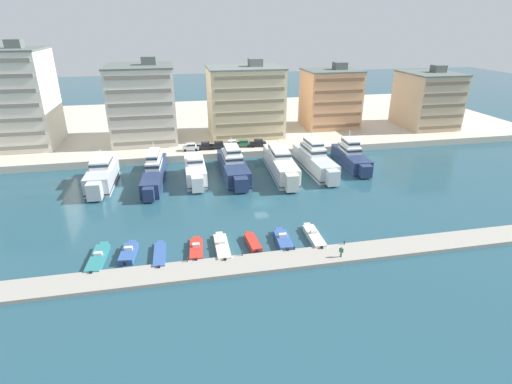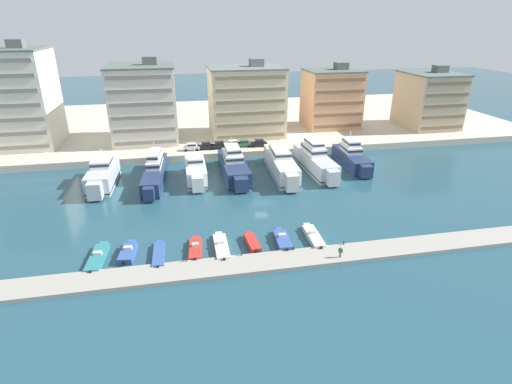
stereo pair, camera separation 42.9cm
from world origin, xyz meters
TOP-DOWN VIEW (x-y plane):
  - ground_plane at (0.00, 0.00)m, footprint 400.00×400.00m
  - quay_promenade at (0.00, 61.49)m, footprint 180.00×70.00m
  - pier_dock at (0.00, -20.00)m, footprint 120.00×4.62m
  - yacht_silver_far_left at (-30.25, 14.99)m, footprint 5.29×17.25m
  - yacht_navy_left at (-19.77, 15.41)m, footprint 5.08×22.67m
  - yacht_white_mid_left at (-11.23, 14.17)m, footprint 4.22×15.36m
  - yacht_navy_center_left at (-2.91, 15.62)m, footprint 5.04×20.98m
  - yacht_ivory_center at (7.43, 14.23)m, footprint 5.36×22.62m
  - yacht_silver_center_right at (15.61, 14.96)m, footprint 5.11×21.21m
  - yacht_navy_mid_right at (25.09, 16.52)m, footprint 5.17×18.27m
  - motorboat_teal_far_left at (-26.88, -14.28)m, footprint 2.59×8.30m
  - motorboat_blue_left at (-22.68, -13.96)m, footprint 2.51×6.11m
  - motorboat_blue_mid_left at (-18.31, -15.19)m, footprint 1.76×7.41m
  - motorboat_red_center_left at (-13.03, -14.67)m, footprint 2.27×6.77m
  - motorboat_cream_center at (-9.23, -14.81)m, footprint 2.02×8.14m
  - motorboat_red_center_right at (-4.52, -14.75)m, footprint 1.88×5.92m
  - motorboat_blue_mid_right at (0.19, -14.79)m, footprint 2.34×6.77m
  - motorboat_cream_right at (5.21, -14.68)m, footprint 2.01×7.91m
  - car_white_far_left at (-11.35, 30.29)m, footprint 4.15×2.03m
  - car_black_left at (-7.81, 30.45)m, footprint 4.12×1.95m
  - car_black_mid_left at (-4.49, 30.43)m, footprint 4.13×1.98m
  - car_white_center_left at (-1.00, 30.99)m, footprint 4.15×2.02m
  - car_green_center at (1.89, 30.74)m, footprint 4.14×2.00m
  - car_black_center_right at (5.73, 30.36)m, footprint 4.15×2.03m
  - apartment_block_far_left at (-53.07, 43.76)m, footprint 17.29×17.19m
  - apartment_block_left at (-22.44, 42.52)m, footprint 16.68×17.42m
  - apartment_block_mid_left at (4.68, 42.97)m, footprint 20.02×15.49m
  - apartment_block_center_left at (31.12, 46.92)m, footprint 15.76×13.09m
  - apartment_block_center at (59.78, 41.66)m, footprint 14.52×16.95m
  - pedestrian_near_edge at (6.98, -21.11)m, footprint 0.53×0.43m
  - bollard_west at (-14.47, -17.94)m, footprint 0.20×0.20m
  - bollard_west_mid at (-6.69, -17.94)m, footprint 0.20×0.20m
  - bollard_east_mid at (1.09, -17.94)m, footprint 0.20×0.20m
  - bollard_east at (8.86, -17.94)m, footprint 0.20×0.20m

SIDE VIEW (x-z plane):
  - ground_plane at x=0.00m, z-range 0.00..0.00m
  - pier_dock at x=0.00m, z-range 0.00..0.52m
  - motorboat_blue_mid_left at x=-18.31m, z-range -0.05..0.75m
  - motorboat_teal_far_left at x=-26.88m, z-range -0.19..0.92m
  - motorboat_red_center_left at x=-13.03m, z-range -0.21..0.98m
  - motorboat_cream_center at x=-9.23m, z-range -0.23..1.05m
  - motorboat_cream_right at x=5.21m, z-range -0.23..1.14m
  - motorboat_red_center_right at x=-4.52m, z-range 0.00..0.96m
  - motorboat_blue_mid_right at x=0.19m, z-range -0.23..1.21m
  - motorboat_blue_left at x=-22.68m, z-range -0.20..1.21m
  - quay_promenade at x=0.00m, z-range 0.00..1.68m
  - bollard_west at x=-14.47m, z-range 0.54..1.15m
  - bollard_west_mid at x=-6.69m, z-range 0.54..1.15m
  - bollard_east_mid at x=1.09m, z-range 0.54..1.15m
  - bollard_east at x=8.86m, z-range 0.54..1.15m
  - pedestrian_near_edge at x=6.98m, z-range 0.67..2.29m
  - yacht_white_mid_left at x=-11.23m, z-range -1.36..5.55m
  - yacht_navy_mid_right at x=25.09m, z-range -1.75..6.02m
  - yacht_navy_left at x=-19.77m, z-range -1.75..6.08m
  - yacht_navy_center_left at x=-2.91m, z-range -1.73..6.16m
  - yacht_silver_far_left at x=-30.25m, z-range -1.37..5.80m
  - yacht_ivory_center at x=7.43m, z-range -1.33..5.90m
  - yacht_silver_center_right at x=15.61m, z-range -1.76..6.74m
  - car_white_far_left at x=-11.35m, z-range 1.76..3.56m
  - car_black_left at x=-7.81m, z-range 1.76..3.56m
  - car_black_mid_left at x=-4.49m, z-range 1.76..3.56m
  - car_white_center_left at x=-1.00m, z-range 1.76..3.56m
  - car_green_center at x=1.89m, z-range 1.76..3.56m
  - car_black_center_right at x=5.73m, z-range 1.76..3.56m
  - apartment_block_center at x=59.78m, z-range 0.75..18.54m
  - apartment_block_center_left at x=31.12m, z-range 0.76..19.39m
  - apartment_block_mid_left at x=4.68m, z-range 0.73..21.15m
  - apartment_block_left at x=-22.44m, z-range 0.74..22.15m
  - apartment_block_far_left at x=-53.07m, z-range 0.73..26.40m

